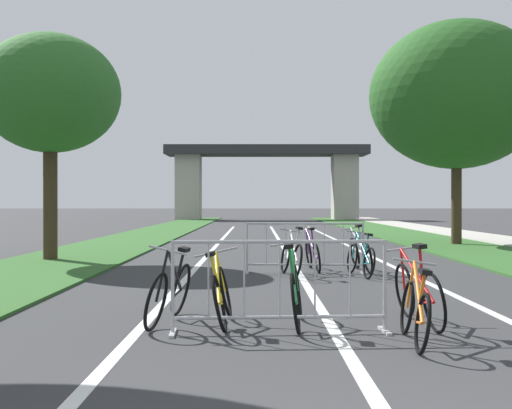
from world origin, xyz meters
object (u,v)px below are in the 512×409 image
at_px(crowd_barrier_second, 304,248).
at_px(bicycle_orange_0, 414,311).
at_px(bicycle_silver_5, 360,253).
at_px(bicycle_black_8, 169,292).
at_px(crowd_barrier_nearest, 279,287).
at_px(bicycle_green_1, 295,293).
at_px(bicycle_yellow_3, 221,294).
at_px(bicycle_teal_4, 360,258).
at_px(tree_left_pine_far, 49,94).
at_px(bicycle_red_6, 417,292).
at_px(bicycle_purple_2, 312,254).
at_px(bicycle_white_7, 291,257).
at_px(tree_right_pine_near, 456,96).

bearing_deg(crowd_barrier_second, bicycle_orange_0, -84.52).
xyz_separation_m(bicycle_silver_5, bicycle_black_8, (-3.26, -5.91, 0.00)).
xyz_separation_m(crowd_barrier_nearest, bicycle_silver_5, (1.96, 6.48, -0.14)).
relative_size(crowd_barrier_nearest, crowd_barrier_second, 1.00).
height_order(crowd_barrier_nearest, crowd_barrier_second, same).
bearing_deg(bicycle_green_1, bicycle_silver_5, 79.05).
bearing_deg(bicycle_yellow_3, bicycle_orange_0, -25.45).
relative_size(crowd_barrier_second, bicycle_green_1, 1.46).
distance_m(bicycle_green_1, bicycle_teal_4, 5.44).
bearing_deg(bicycle_black_8, crowd_barrier_nearest, 166.03).
height_order(tree_left_pine_far, bicycle_red_6, tree_left_pine_far).
distance_m(tree_left_pine_far, bicycle_teal_4, 8.83).
bearing_deg(bicycle_purple_2, bicycle_teal_4, -54.40).
bearing_deg(bicycle_yellow_3, bicycle_red_6, 1.21).
height_order(crowd_barrier_nearest, bicycle_silver_5, crowd_barrier_nearest).
height_order(bicycle_orange_0, bicycle_white_7, bicycle_white_7).
height_order(bicycle_orange_0, bicycle_red_6, bicycle_red_6).
relative_size(crowd_barrier_nearest, bicycle_red_6, 1.43).
relative_size(bicycle_red_6, bicycle_white_7, 1.00).
relative_size(bicycle_orange_0, bicycle_teal_4, 0.92).
bearing_deg(bicycle_black_8, tree_left_pine_far, -54.51).
distance_m(bicycle_green_1, bicycle_white_7, 5.21).
bearing_deg(bicycle_green_1, bicycle_red_6, 7.72).
bearing_deg(bicycle_teal_4, crowd_barrier_nearest, -116.82).
distance_m(tree_right_pine_near, crowd_barrier_second, 11.44).
relative_size(bicycle_silver_5, bicycle_white_7, 1.03).
distance_m(bicycle_yellow_3, bicycle_black_8, 0.63).
relative_size(bicycle_teal_4, bicycle_silver_5, 0.96).
bearing_deg(tree_right_pine_near, bicycle_yellow_3, -116.88).
bearing_deg(bicycle_green_1, bicycle_teal_4, 77.87).
height_order(tree_left_pine_far, crowd_barrier_second, tree_left_pine_far).
distance_m(bicycle_teal_4, bicycle_red_6, 5.13).
distance_m(crowd_barrier_nearest, bicycle_red_6, 1.75).
bearing_deg(bicycle_black_8, crowd_barrier_second, -100.99).
bearing_deg(tree_right_pine_near, bicycle_teal_4, -117.38).
height_order(tree_right_pine_near, bicycle_red_6, tree_right_pine_near).
bearing_deg(tree_left_pine_far, bicycle_red_6, -49.87).
height_order(bicycle_green_1, bicycle_teal_4, bicycle_green_1).
bearing_deg(crowd_barrier_nearest, bicycle_silver_5, 73.19).
height_order(tree_left_pine_far, bicycle_silver_5, tree_left_pine_far).
distance_m(tree_left_pine_far, bicycle_silver_5, 8.64).
bearing_deg(crowd_barrier_second, bicycle_red_6, -80.61).
height_order(tree_right_pine_near, crowd_barrier_second, tree_right_pine_near).
height_order(tree_left_pine_far, bicycle_black_8, tree_left_pine_far).
height_order(bicycle_silver_5, bicycle_black_8, bicycle_silver_5).
bearing_deg(bicycle_teal_4, bicycle_silver_5, 72.47).
relative_size(tree_right_pine_near, crowd_barrier_second, 3.09).
bearing_deg(bicycle_silver_5, bicycle_white_7, -155.85).
height_order(bicycle_orange_0, bicycle_black_8, bicycle_black_8).
bearing_deg(bicycle_orange_0, tree_right_pine_near, 75.64).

